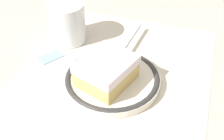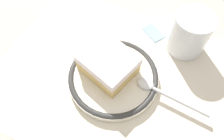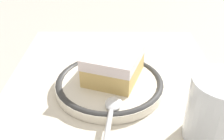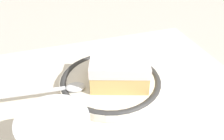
{
  "view_description": "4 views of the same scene",
  "coord_description": "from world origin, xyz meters",
  "px_view_note": "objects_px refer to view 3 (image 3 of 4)",
  "views": [
    {
      "loc": [
        -0.4,
        -0.13,
        0.39
      ],
      "look_at": [
        -0.0,
        -0.01,
        0.04
      ],
      "focal_mm": 47.85,
      "sensor_mm": 36.0,
      "label": 1
    },
    {
      "loc": [
        0.08,
        -0.2,
        0.39
      ],
      "look_at": [
        -0.0,
        -0.01,
        0.04
      ],
      "focal_mm": 34.62,
      "sensor_mm": 36.0,
      "label": 2
    },
    {
      "loc": [
        0.37,
        -0.0,
        0.26
      ],
      "look_at": [
        -0.0,
        -0.01,
        0.04
      ],
      "focal_mm": 42.49,
      "sensor_mm": 36.0,
      "label": 3
    },
    {
      "loc": [
        0.11,
        0.32,
        0.28
      ],
      "look_at": [
        -0.0,
        -0.01,
        0.04
      ],
      "focal_mm": 39.09,
      "sensor_mm": 36.0,
      "label": 4
    }
  ],
  "objects_px": {
    "cake_slice": "(115,64)",
    "sugar_packet": "(207,100)",
    "spoon": "(113,118)",
    "cup": "(221,113)",
    "plate": "(112,83)"
  },
  "relations": [
    {
      "from": "cake_slice",
      "to": "sugar_packet",
      "type": "relative_size",
      "value": 2.39
    },
    {
      "from": "spoon",
      "to": "cup",
      "type": "relative_size",
      "value": 1.62
    },
    {
      "from": "plate",
      "to": "cup",
      "type": "bearing_deg",
      "value": 50.95
    },
    {
      "from": "spoon",
      "to": "cup",
      "type": "xyz_separation_m",
      "value": [
        0.01,
        0.14,
        0.02
      ]
    },
    {
      "from": "spoon",
      "to": "cup",
      "type": "distance_m",
      "value": 0.14
    },
    {
      "from": "cake_slice",
      "to": "cup",
      "type": "xyz_separation_m",
      "value": [
        0.12,
        0.13,
        0.0
      ]
    },
    {
      "from": "spoon",
      "to": "sugar_packet",
      "type": "bearing_deg",
      "value": 111.89
    },
    {
      "from": "spoon",
      "to": "sugar_packet",
      "type": "relative_size",
      "value": 2.89
    },
    {
      "from": "cup",
      "to": "sugar_packet",
      "type": "distance_m",
      "value": 0.08
    },
    {
      "from": "cake_slice",
      "to": "sugar_packet",
      "type": "height_order",
      "value": "cake_slice"
    },
    {
      "from": "plate",
      "to": "sugar_packet",
      "type": "xyz_separation_m",
      "value": [
        0.04,
        0.15,
        -0.01
      ]
    },
    {
      "from": "sugar_packet",
      "to": "spoon",
      "type": "bearing_deg",
      "value": -68.11
    },
    {
      "from": "cake_slice",
      "to": "sugar_packet",
      "type": "bearing_deg",
      "value": 70.83
    },
    {
      "from": "plate",
      "to": "sugar_packet",
      "type": "height_order",
      "value": "plate"
    },
    {
      "from": "cup",
      "to": "spoon",
      "type": "bearing_deg",
      "value": -95.93
    }
  ]
}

